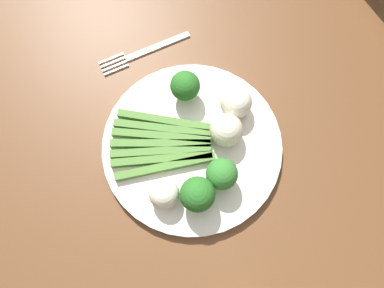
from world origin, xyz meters
The scene contains 12 objects.
ground_plane centered at (0.00, 0.00, -0.01)m, with size 6.00×6.00×0.02m, color #B7A88E.
dining_table centered at (0.00, 0.00, 0.65)m, with size 1.18×0.86×0.77m.
chair centered at (0.12, -0.57, 0.50)m, with size 0.40×0.40×0.87m.
plate centered at (0.08, -0.02, 0.78)m, with size 0.29×0.29×0.01m, color silver.
asparagus_bundle centered at (0.10, 0.02, 0.79)m, with size 0.15×0.18×0.01m.
broccoli_near_center centered at (0.16, -0.05, 0.82)m, with size 0.05×0.05×0.06m.
broccoli_back centered at (0.00, 0.02, 0.83)m, with size 0.05×0.05×0.06m.
broccoli_front_left centered at (0.01, -0.03, 0.82)m, with size 0.05×0.05×0.06m.
cauliflower_right centered at (0.10, -0.11, 0.81)m, with size 0.05×0.05×0.05m, color silver.
cauliflower_edge centered at (0.03, 0.06, 0.81)m, with size 0.05×0.05×0.05m, color silver.
cauliflower_front centered at (0.06, -0.07, 0.81)m, with size 0.05×0.05×0.05m, color beige.
fork centered at (0.27, -0.03, 0.78)m, with size 0.04×0.17×0.00m.
Camera 1 is at (-0.09, 0.08, 1.41)m, focal length 38.62 mm.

